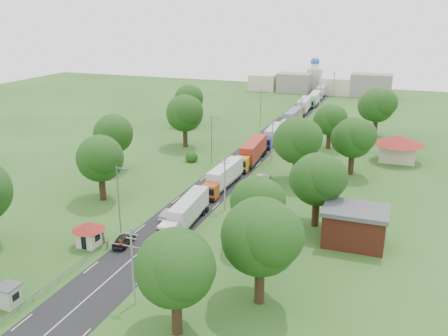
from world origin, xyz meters
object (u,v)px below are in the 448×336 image
at_px(car_lane_mid, 171,214).
at_px(pedestrian_near, 121,245).
at_px(info_sign, 286,132).
at_px(truck_0, 186,212).
at_px(guard_booth, 89,231).
at_px(boom_barrier, 128,247).
at_px(car_lane_front, 124,240).

xyz_separation_m(car_lane_mid, pedestrian_near, (-1.40, -11.96, 0.17)).
distance_m(info_sign, truck_0, 49.50).
distance_m(guard_booth, car_lane_mid, 13.58).
bearing_deg(boom_barrier, car_lane_mid, 88.29).
distance_m(car_lane_front, pedestrian_near, 1.82).
relative_size(car_lane_front, pedestrian_near, 2.38).
relative_size(guard_booth, car_lane_mid, 0.94).
xyz_separation_m(guard_booth, car_lane_front, (4.20, 1.75, -1.40)).
distance_m(boom_barrier, car_lane_mid, 12.01).
height_order(truck_0, car_lane_front, truck_0).
height_order(guard_booth, car_lane_front, guard_booth).
bearing_deg(guard_booth, truck_0, 48.24).
bearing_deg(pedestrian_near, boom_barrier, -3.38).
relative_size(boom_barrier, car_lane_front, 2.05).
bearing_deg(car_lane_mid, truck_0, 163.08).
distance_m(info_sign, pedestrian_near, 60.47).
bearing_deg(pedestrian_near, truck_0, 65.15).
height_order(car_lane_front, car_lane_mid, car_lane_mid).
bearing_deg(pedestrian_near, car_lane_mid, 82.32).
xyz_separation_m(truck_0, pedestrian_near, (-4.67, -10.56, -1.11)).
relative_size(car_lane_mid, pedestrian_near, 2.48).
bearing_deg(truck_0, pedestrian_near, -113.85).
distance_m(info_sign, car_lane_front, 58.86).
height_order(info_sign, pedestrian_near, info_sign).
xyz_separation_m(boom_barrier, truck_0, (3.62, 10.60, 1.16)).
height_order(car_lane_mid, pedestrian_near, pedestrian_near).
xyz_separation_m(info_sign, pedestrian_near, (-7.60, -59.96, -2.06)).
bearing_deg(info_sign, guard_booth, -101.68).
xyz_separation_m(boom_barrier, car_lane_mid, (0.36, 12.00, -0.12)).
distance_m(boom_barrier, car_lane_front, 2.41).
bearing_deg(car_lane_mid, guard_booth, 68.98).
height_order(guard_booth, info_sign, info_sign).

